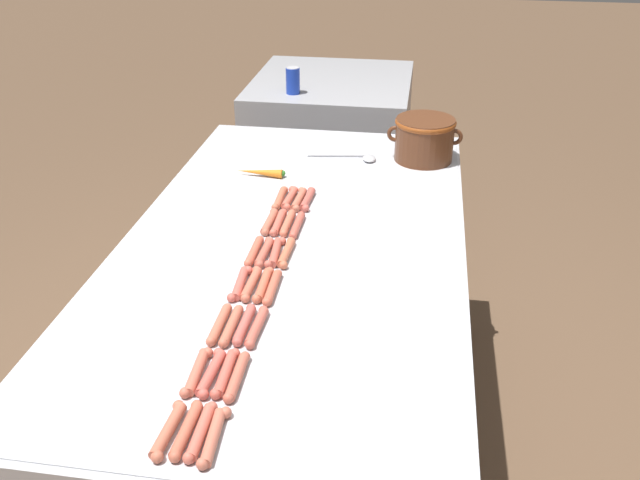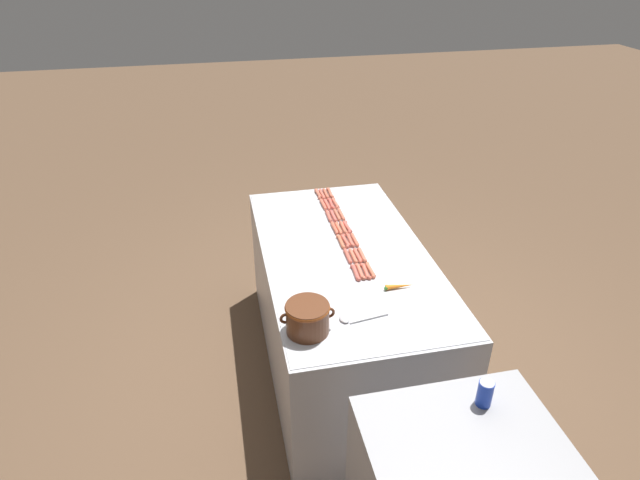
% 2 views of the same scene
% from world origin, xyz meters
% --- Properties ---
extents(ground_plane, '(20.00, 20.00, 0.00)m').
position_xyz_m(ground_plane, '(0.00, 0.00, 0.00)').
color(ground_plane, brown).
extents(griddle_counter, '(1.03, 1.94, 0.92)m').
position_xyz_m(griddle_counter, '(0.00, 0.00, 0.46)').
color(griddle_counter, '#BCBCC1').
rests_on(griddle_counter, ground_plane).
extents(hot_dog_0, '(0.03, 0.16, 0.02)m').
position_xyz_m(hot_dog_0, '(-0.09, -0.84, 0.94)').
color(hot_dog_0, '#C5654C').
rests_on(hot_dog_0, griddle_counter).
extents(hot_dog_1, '(0.03, 0.16, 0.02)m').
position_xyz_m(hot_dog_1, '(-0.09, -0.66, 0.94)').
color(hot_dog_1, '#C9654F').
rests_on(hot_dog_1, griddle_counter).
extents(hot_dog_2, '(0.03, 0.16, 0.02)m').
position_xyz_m(hot_dog_2, '(-0.09, -0.48, 0.94)').
color(hot_dog_2, '#C5664D').
rests_on(hot_dog_2, griddle_counter).
extents(hot_dog_3, '(0.03, 0.16, 0.02)m').
position_xyz_m(hot_dog_3, '(-0.09, -0.30, 0.94)').
color(hot_dog_3, '#CE5C4F').
rests_on(hot_dog_3, griddle_counter).
extents(hot_dog_4, '(0.03, 0.16, 0.02)m').
position_xyz_m(hot_dog_4, '(-0.09, -0.12, 0.94)').
color(hot_dog_4, '#CD6049').
rests_on(hot_dog_4, griddle_counter).
extents(hot_dog_5, '(0.03, 0.16, 0.02)m').
position_xyz_m(hot_dog_5, '(-0.09, 0.07, 0.94)').
color(hot_dog_5, '#C0674F').
rests_on(hot_dog_5, griddle_counter).
extents(hot_dog_6, '(0.03, 0.16, 0.02)m').
position_xyz_m(hot_dog_6, '(-0.09, 0.24, 0.94)').
color(hot_dog_6, '#C36549').
rests_on(hot_dog_6, griddle_counter).
extents(hot_dog_7, '(0.03, 0.16, 0.02)m').
position_xyz_m(hot_dog_7, '(-0.06, -0.84, 0.94)').
color(hot_dog_7, '#C15F48').
rests_on(hot_dog_7, griddle_counter).
extents(hot_dog_8, '(0.03, 0.16, 0.02)m').
position_xyz_m(hot_dog_8, '(-0.06, -0.66, 0.94)').
color(hot_dog_8, '#CE5A4D').
rests_on(hot_dog_8, griddle_counter).
extents(hot_dog_9, '(0.03, 0.16, 0.02)m').
position_xyz_m(hot_dog_9, '(-0.06, -0.48, 0.94)').
color(hot_dog_9, '#C1654D').
rests_on(hot_dog_9, griddle_counter).
extents(hot_dog_10, '(0.03, 0.16, 0.02)m').
position_xyz_m(hot_dog_10, '(-0.06, -0.29, 0.94)').
color(hot_dog_10, '#C8654E').
rests_on(hot_dog_10, griddle_counter).
extents(hot_dog_11, '(0.03, 0.16, 0.02)m').
position_xyz_m(hot_dog_11, '(-0.06, -0.12, 0.94)').
color(hot_dog_11, '#BF5E4C').
rests_on(hot_dog_11, griddle_counter).
extents(hot_dog_12, '(0.03, 0.16, 0.02)m').
position_xyz_m(hot_dog_12, '(-0.06, 0.07, 0.94)').
color(hot_dog_12, '#CD604E').
rests_on(hot_dog_12, griddle_counter).
extents(hot_dog_13, '(0.03, 0.16, 0.02)m').
position_xyz_m(hot_dog_13, '(-0.06, 0.25, 0.94)').
color(hot_dog_13, '#CD614E').
rests_on(hot_dog_13, griddle_counter).
extents(hot_dog_14, '(0.03, 0.16, 0.02)m').
position_xyz_m(hot_dog_14, '(-0.03, -0.84, 0.94)').
color(hot_dog_14, '#CE624F').
rests_on(hot_dog_14, griddle_counter).
extents(hot_dog_15, '(0.03, 0.16, 0.02)m').
position_xyz_m(hot_dog_15, '(-0.03, -0.66, 0.94)').
color(hot_dog_15, '#C95B4C').
rests_on(hot_dog_15, griddle_counter).
extents(hot_dog_16, '(0.03, 0.16, 0.02)m').
position_xyz_m(hot_dog_16, '(-0.03, -0.47, 0.94)').
color(hot_dog_16, '#C25B50').
rests_on(hot_dog_16, griddle_counter).
extents(hot_dog_17, '(0.03, 0.16, 0.02)m').
position_xyz_m(hot_dog_17, '(-0.03, -0.29, 0.94)').
color(hot_dog_17, '#CB6348').
rests_on(hot_dog_17, griddle_counter).
extents(hot_dog_18, '(0.04, 0.16, 0.02)m').
position_xyz_m(hot_dog_18, '(-0.03, -0.12, 0.94)').
color(hot_dog_18, '#C45B4C').
rests_on(hot_dog_18, griddle_counter).
extents(hot_dog_19, '(0.03, 0.16, 0.02)m').
position_xyz_m(hot_dog_19, '(-0.03, 0.07, 0.94)').
color(hot_dog_19, '#C9684E').
rests_on(hot_dog_19, griddle_counter).
extents(hot_dog_20, '(0.03, 0.16, 0.02)m').
position_xyz_m(hot_dog_20, '(-0.03, 0.24, 0.94)').
color(hot_dog_20, '#C16750').
rests_on(hot_dog_20, griddle_counter).
extents(hot_dog_21, '(0.03, 0.16, 0.02)m').
position_xyz_m(hot_dog_21, '(0.00, -0.85, 0.94)').
color(hot_dog_21, '#C86851').
rests_on(hot_dog_21, griddle_counter).
extents(hot_dog_22, '(0.03, 0.16, 0.02)m').
position_xyz_m(hot_dog_22, '(0.00, -0.66, 0.94)').
color(hot_dog_22, '#CB614C').
rests_on(hot_dog_22, griddle_counter).
extents(hot_dog_23, '(0.03, 0.16, 0.02)m').
position_xyz_m(hot_dog_23, '(-0.00, -0.48, 0.94)').
color(hot_dog_23, '#CC5D4D').
rests_on(hot_dog_23, griddle_counter).
extents(hot_dog_24, '(0.03, 0.16, 0.02)m').
position_xyz_m(hot_dog_24, '(0.00, -0.30, 0.94)').
color(hot_dog_24, '#C95F47').
rests_on(hot_dog_24, griddle_counter).
extents(hot_dog_25, '(0.03, 0.16, 0.02)m').
position_xyz_m(hot_dog_25, '(0.00, -0.11, 0.94)').
color(hot_dog_25, '#CD6648').
rests_on(hot_dog_25, griddle_counter).
extents(hot_dog_26, '(0.03, 0.16, 0.02)m').
position_xyz_m(hot_dog_26, '(0.00, 0.06, 0.94)').
color(hot_dog_26, '#CA5949').
rests_on(hot_dog_26, griddle_counter).
extents(hot_dog_27, '(0.03, 0.16, 0.02)m').
position_xyz_m(hot_dog_27, '(0.00, 0.25, 0.94)').
color(hot_dog_27, '#C6594D').
rests_on(hot_dog_27, griddle_counter).
extents(bean_pot, '(0.28, 0.23, 0.16)m').
position_xyz_m(bean_pot, '(0.37, 0.69, 1.01)').
color(bean_pot, '#562D19').
rests_on(bean_pot, griddle_counter).
extents(serving_spoon, '(0.27, 0.08, 0.02)m').
position_xyz_m(serving_spoon, '(0.13, 0.66, 0.93)').
color(serving_spoon, '#B7B7BC').
rests_on(serving_spoon, griddle_counter).
extents(carrot, '(0.18, 0.04, 0.03)m').
position_xyz_m(carrot, '(-0.21, 0.44, 0.94)').
color(carrot, orange).
rests_on(carrot, griddle_counter).
extents(soda_can, '(0.07, 0.07, 0.12)m').
position_xyz_m(soda_can, '(-0.26, 1.35, 1.02)').
color(soda_can, '#1938B2').
rests_on(soda_can, back_cabinet).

